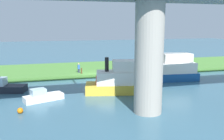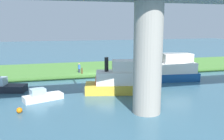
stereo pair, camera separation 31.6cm
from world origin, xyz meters
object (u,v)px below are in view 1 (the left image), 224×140
bridge_pylon (149,59)px  motorboat_red (42,96)px  skiff_small (123,80)px  houseboat_blue (2,87)px  person_on_bank (79,68)px  mooring_post (82,71)px  marker_buoy (20,111)px  motorboat_white (171,70)px

bridge_pylon → motorboat_red: size_ratio=2.31×
skiff_small → motorboat_red: (8.74, 0.75, -1.02)m
houseboat_blue → motorboat_red: bearing=134.0°
person_on_bank → mooring_post: person_on_bank is taller
bridge_pylon → mooring_post: 16.69m
mooring_post → marker_buoy: (7.22, 13.29, -0.66)m
motorboat_white → houseboat_blue: 21.22m
person_on_bank → motorboat_red: person_on_bank is taller
person_on_bank → motorboat_white: 13.18m
motorboat_white → skiff_small: bearing=27.2°
person_on_bank → skiff_small: 10.89m
motorboat_white → marker_buoy: motorboat_white is taller
mooring_post → houseboat_blue: size_ratio=0.16×
skiff_small → marker_buoy: skiff_small is taller
motorboat_white → houseboat_blue: bearing=0.8°
marker_buoy → bridge_pylon: bearing=166.4°
motorboat_white → houseboat_blue: size_ratio=1.55×
motorboat_white → houseboat_blue: (21.19, 0.30, -0.90)m
motorboat_red → houseboat_blue: bearing=-46.0°
houseboat_blue → mooring_post: bearing=-150.6°
motorboat_red → marker_buoy: (1.83, 3.19, -0.21)m
bridge_pylon → motorboat_white: bearing=-126.6°
bridge_pylon → mooring_post: bridge_pylon is taller
motorboat_white → person_on_bank: bearing=-27.8°
mooring_post → houseboat_blue: bearing=29.4°
motorboat_red → marker_buoy: 3.68m
skiff_small → houseboat_blue: bearing=-16.2°
skiff_small → motorboat_white: 9.04m
bridge_pylon → mooring_post: (3.48, -15.87, -3.81)m
mooring_post → motorboat_white: bearing=155.4°
mooring_post → marker_buoy: bearing=61.5°
person_on_bank → motorboat_red: (5.12, 11.02, -0.74)m
person_on_bank → skiff_small: bearing=109.4°
bridge_pylon → motorboat_white: size_ratio=1.17×
skiff_small → houseboat_blue: 13.72m
mooring_post → motorboat_white: size_ratio=0.10×
bridge_pylon → houseboat_blue: 17.34m
houseboat_blue → marker_buoy: houseboat_blue is taller
person_on_bank → skiff_small: skiff_small is taller
bridge_pylon → motorboat_white: bridge_pylon is taller
mooring_post → motorboat_red: bearing=61.9°
mooring_post → skiff_small: skiff_small is taller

